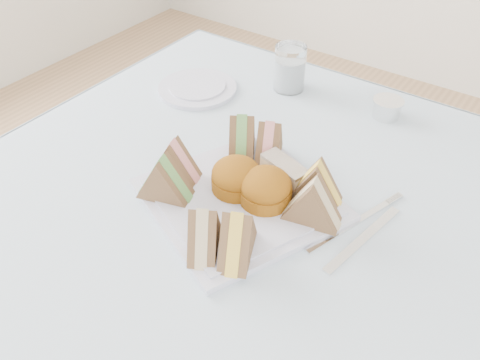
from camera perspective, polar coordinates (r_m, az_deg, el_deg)
The scene contains 19 objects.
table at distance 1.16m, azimuth 0.42°, elevation -16.26°, with size 0.90×0.90×0.74m, color brown.
tablecloth at distance 0.87m, azimuth 0.53°, elevation -2.53°, with size 1.02×1.02×0.01m, color #A8C0D3.
serving_plate at distance 0.87m, azimuth 0.00°, elevation -2.23°, with size 0.29×0.29×0.01m, color silver.
sandwich_fl_a at distance 0.88m, azimuth -7.40°, elevation 2.32°, with size 0.09×0.04×0.08m, color brown, non-canonical shape.
sandwich_fl_b at distance 0.85m, azimuth -8.55°, elevation 0.35°, with size 0.09×0.04×0.08m, color brown, non-canonical shape.
sandwich_fr_a at distance 0.74m, azimuth -0.29°, elevation -6.02°, with size 0.09×0.04×0.08m, color brown, non-canonical shape.
sandwich_fr_b at distance 0.75m, azimuth -4.09°, elevation -5.47°, with size 0.09×0.04×0.08m, color brown, non-canonical shape.
sandwich_bl_a at distance 0.93m, azimuth 0.23°, elevation 5.16°, with size 0.10×0.04×0.08m, color brown, non-canonical shape.
sandwich_bl_b at distance 0.93m, azimuth 3.32°, elevation 4.57°, with size 0.09×0.04×0.08m, color brown, non-canonical shape.
sandwich_br_a at distance 0.80m, azimuth 8.17°, elevation -2.25°, with size 0.09×0.04×0.08m, color brown, non-canonical shape.
sandwich_br_b at distance 0.84m, azimuth 8.59°, elevation -0.10°, with size 0.09×0.04×0.08m, color brown, non-canonical shape.
scone_left at distance 0.86m, azimuth -0.42°, elevation 0.40°, with size 0.09×0.09×0.06m, color brown.
scone_right at distance 0.84m, azimuth 2.90°, elevation -0.91°, with size 0.09×0.09×0.06m, color brown.
pastry_slice at distance 0.88m, azimuth 5.00°, elevation 0.88°, with size 0.09×0.04×0.04m, color tan.
side_plate at distance 1.18m, azimuth -4.81°, elevation 10.20°, with size 0.18×0.18×0.01m, color silver.
water_glass at distance 1.17m, azimuth 5.61°, elevation 12.41°, with size 0.07×0.07×0.10m, color white.
tea_strainer at distance 1.12m, azimuth 16.17°, elevation 7.65°, with size 0.06×0.06×0.04m, color silver.
knife at distance 0.83m, azimuth 13.65°, elevation -6.45°, with size 0.02×0.19×0.00m, color silver.
fork at distance 0.84m, azimuth 12.16°, elevation -5.09°, with size 0.01×0.19×0.00m, color silver.
Camera 1 is at (0.36, -0.53, 1.33)m, focal length 38.00 mm.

